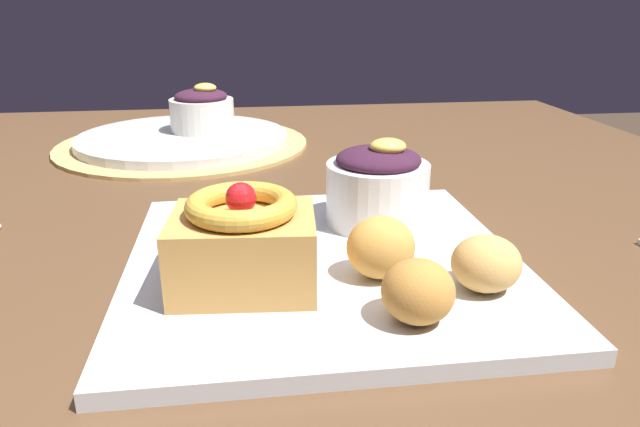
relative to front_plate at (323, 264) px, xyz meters
name	(u,v)px	position (x,y,z in m)	size (l,w,h in m)	color
dining_table	(240,284)	(-0.07, 0.16, -0.09)	(1.22, 1.14, 0.73)	brown
woven_placemat	(184,144)	(-0.14, 0.43, 0.00)	(0.35, 0.35, 0.01)	tan
front_plate	(323,264)	(0.00, 0.00, 0.00)	(0.30, 0.30, 0.01)	silver
cake_slice	(243,243)	(-0.06, -0.04, 0.04)	(0.10, 0.08, 0.07)	#C68E47
berry_ramekin	(378,186)	(0.06, 0.07, 0.04)	(0.09, 0.09, 0.08)	white
fritter_front	(486,263)	(0.10, -0.07, 0.03)	(0.05, 0.04, 0.04)	tan
fritter_middle	(418,291)	(0.04, -0.10, 0.03)	(0.05, 0.05, 0.04)	#BC7F38
fritter_back	(381,247)	(0.04, -0.04, 0.03)	(0.05, 0.04, 0.05)	gold
back_plate	(183,138)	(-0.14, 0.43, 0.01)	(0.30, 0.30, 0.01)	silver
back_ramekin	(202,110)	(-0.11, 0.45, 0.04)	(0.09, 0.09, 0.07)	silver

